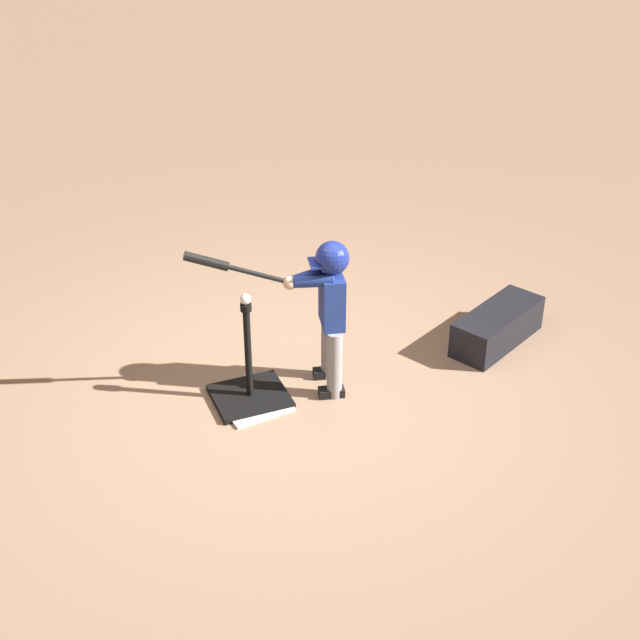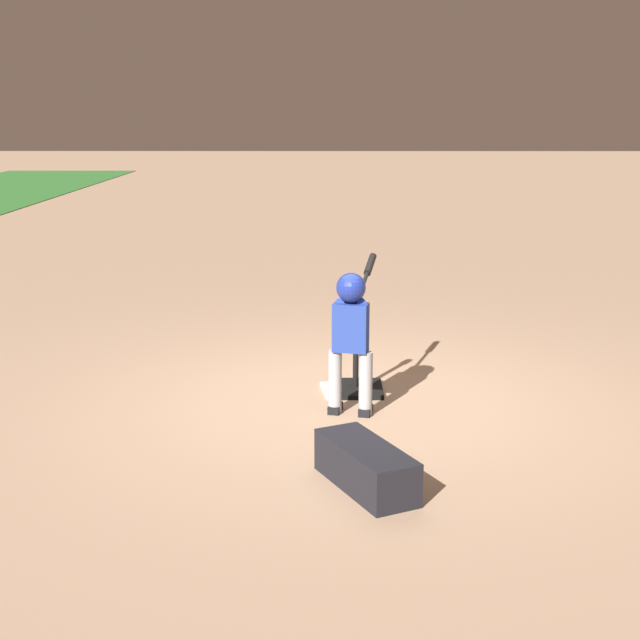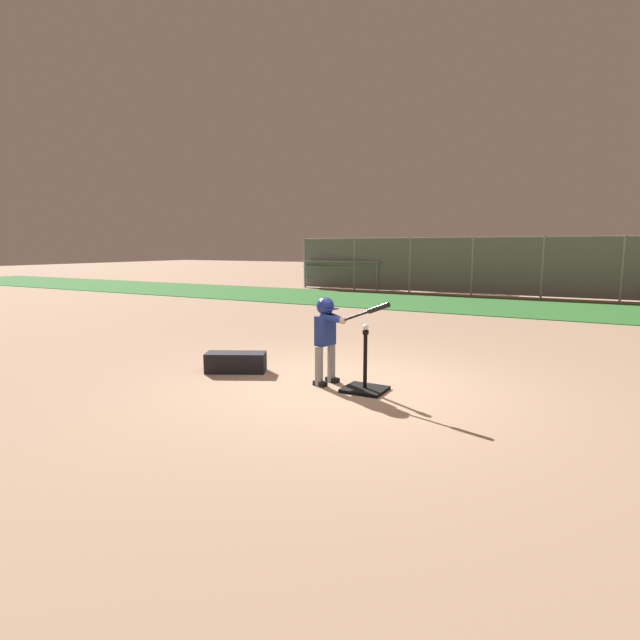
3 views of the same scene
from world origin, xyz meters
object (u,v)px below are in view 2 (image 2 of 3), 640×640
Objects in this scene: equipment_bag at (366,467)px; batter_child at (352,324)px; batting_tee at (356,381)px; baseball at (356,300)px.

batter_child is at bearing -24.37° from equipment_bag.
batter_child reaches higher than batting_tee.
equipment_bag is at bearing -177.96° from batter_child.
batting_tee is 1.99m from equipment_bag.
equipment_bag is (-1.99, 0.00, 0.05)m from batting_tee.
batting_tee is 10.29× the size of baseball.
batting_tee is 0.71m from baseball.
equipment_bag is at bearing 179.92° from batting_tee.
batter_child is at bearing 174.33° from batting_tee.
equipment_bag is at bearing 179.92° from baseball.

